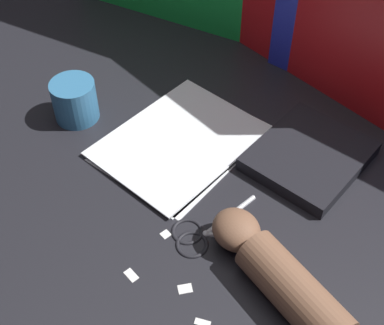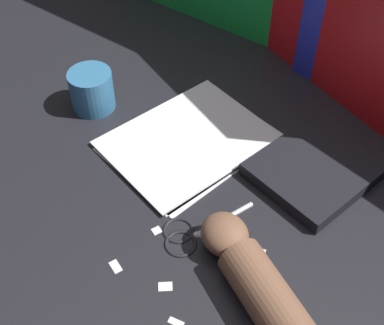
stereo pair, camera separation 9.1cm
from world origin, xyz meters
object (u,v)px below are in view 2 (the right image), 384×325
at_px(book_closed, 315,169).
at_px(mug, 92,90).
at_px(paper_stack, 189,141).
at_px(scissors, 195,234).
at_px(hand_forearm, 258,284).

distance_m(book_closed, mug, 0.47).
xyz_separation_m(paper_stack, scissors, (0.17, -0.14, -0.00)).
relative_size(book_closed, hand_forearm, 0.78).
bearing_deg(scissors, hand_forearm, -3.68).
bearing_deg(book_closed, mug, -157.07).
relative_size(scissors, mug, 2.02).
bearing_deg(book_closed, paper_stack, -152.75).
distance_m(book_closed, hand_forearm, 0.28).
height_order(book_closed, hand_forearm, hand_forearm).
relative_size(paper_stack, mug, 3.56).
xyz_separation_m(book_closed, hand_forearm, (0.09, -0.26, 0.02)).
relative_size(scissors, hand_forearm, 0.64).
xyz_separation_m(book_closed, mug, (-0.43, -0.18, 0.03)).
bearing_deg(paper_stack, hand_forearm, -26.00).
distance_m(hand_forearm, mug, 0.53).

